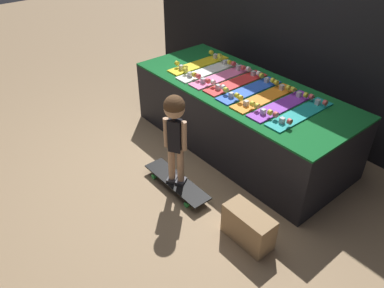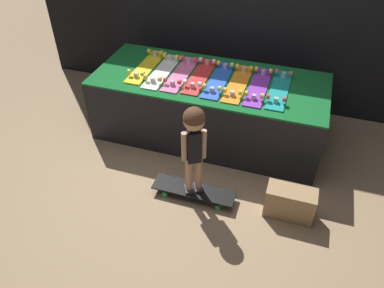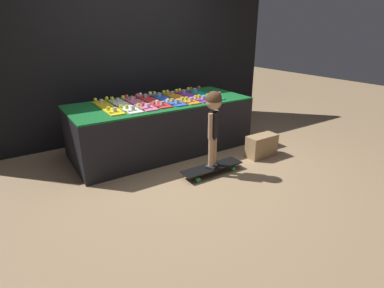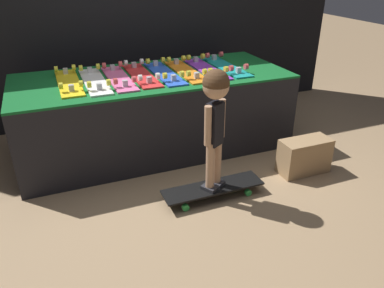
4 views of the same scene
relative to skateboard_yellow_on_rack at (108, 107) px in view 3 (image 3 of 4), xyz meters
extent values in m
plane|color=#9E7F5B|center=(0.73, -0.72, -0.74)|extent=(16.00, 16.00, 0.00)
cube|color=black|center=(0.73, 0.87, 0.41)|extent=(5.08, 0.10, 2.29)
cube|color=black|center=(0.73, -0.02, -0.39)|extent=(2.47, 1.04, 0.70)
cube|color=#146028|center=(0.73, -0.02, -0.03)|extent=(2.47, 1.04, 0.02)
cube|color=yellow|center=(0.00, 0.00, -0.01)|extent=(0.18, 0.79, 0.01)
cube|color=#B7B7BC|center=(0.00, 0.26, 0.02)|extent=(0.04, 0.04, 0.05)
cylinder|color=yellow|center=(0.08, 0.26, 0.05)|extent=(0.03, 0.05, 0.05)
cylinder|color=yellow|center=(-0.08, 0.26, 0.05)|extent=(0.03, 0.05, 0.05)
cube|color=#B7B7BC|center=(0.00, -0.26, 0.02)|extent=(0.04, 0.04, 0.05)
cylinder|color=yellow|center=(0.08, -0.26, 0.05)|extent=(0.03, 0.05, 0.05)
cylinder|color=yellow|center=(-0.08, -0.26, 0.05)|extent=(0.03, 0.05, 0.05)
cube|color=white|center=(0.21, -0.05, -0.01)|extent=(0.18, 0.79, 0.01)
cube|color=#B7B7BC|center=(0.21, 0.22, 0.02)|extent=(0.04, 0.04, 0.05)
cylinder|color=yellow|center=(0.29, 0.22, 0.05)|extent=(0.03, 0.05, 0.05)
cylinder|color=yellow|center=(0.13, 0.22, 0.05)|extent=(0.03, 0.05, 0.05)
cube|color=#B7B7BC|center=(0.21, -0.31, 0.02)|extent=(0.04, 0.04, 0.05)
cylinder|color=yellow|center=(0.29, -0.31, 0.05)|extent=(0.03, 0.05, 0.05)
cylinder|color=yellow|center=(0.13, -0.31, 0.05)|extent=(0.03, 0.05, 0.05)
cube|color=pink|center=(0.42, -0.04, -0.01)|extent=(0.18, 0.79, 0.01)
cube|color=#B7B7BC|center=(0.42, 0.22, 0.02)|extent=(0.04, 0.04, 0.05)
cylinder|color=#D84C4C|center=(0.49, 0.22, 0.05)|extent=(0.03, 0.05, 0.05)
cylinder|color=#D84C4C|center=(0.34, 0.22, 0.05)|extent=(0.03, 0.05, 0.05)
cube|color=#B7B7BC|center=(0.42, -0.30, 0.02)|extent=(0.04, 0.04, 0.05)
cylinder|color=#D84C4C|center=(0.49, -0.30, 0.05)|extent=(0.03, 0.05, 0.05)
cylinder|color=#D84C4C|center=(0.34, -0.30, 0.05)|extent=(0.03, 0.05, 0.05)
cube|color=red|center=(0.63, -0.02, -0.01)|extent=(0.18, 0.79, 0.01)
cube|color=#B7B7BC|center=(0.63, 0.25, 0.02)|extent=(0.04, 0.04, 0.05)
cylinder|color=white|center=(0.70, 0.25, 0.05)|extent=(0.03, 0.05, 0.05)
cylinder|color=white|center=(0.55, 0.25, 0.05)|extent=(0.03, 0.05, 0.05)
cube|color=#B7B7BC|center=(0.63, -0.28, 0.02)|extent=(0.04, 0.04, 0.05)
cylinder|color=white|center=(0.70, -0.28, 0.05)|extent=(0.03, 0.05, 0.05)
cylinder|color=white|center=(0.55, -0.28, 0.05)|extent=(0.03, 0.05, 0.05)
cube|color=blue|center=(0.84, -0.04, -0.01)|extent=(0.18, 0.79, 0.01)
cube|color=#B7B7BC|center=(0.84, 0.23, 0.02)|extent=(0.04, 0.04, 0.05)
cylinder|color=yellow|center=(0.91, 0.23, 0.05)|extent=(0.03, 0.05, 0.05)
cylinder|color=yellow|center=(0.76, 0.23, 0.05)|extent=(0.03, 0.05, 0.05)
cube|color=#B7B7BC|center=(0.84, -0.30, 0.02)|extent=(0.04, 0.04, 0.05)
cylinder|color=yellow|center=(0.91, -0.30, 0.05)|extent=(0.03, 0.05, 0.05)
cylinder|color=yellow|center=(0.76, -0.30, 0.05)|extent=(0.03, 0.05, 0.05)
cube|color=orange|center=(1.05, -0.05, -0.01)|extent=(0.18, 0.79, 0.01)
cube|color=#B7B7BC|center=(1.05, 0.22, 0.02)|extent=(0.04, 0.04, 0.05)
cylinder|color=yellow|center=(1.12, 0.22, 0.05)|extent=(0.03, 0.05, 0.05)
cylinder|color=yellow|center=(0.97, 0.22, 0.05)|extent=(0.03, 0.05, 0.05)
cube|color=#B7B7BC|center=(1.05, -0.31, 0.02)|extent=(0.04, 0.04, 0.05)
cylinder|color=yellow|center=(1.12, -0.31, 0.05)|extent=(0.03, 0.05, 0.05)
cylinder|color=yellow|center=(0.97, -0.31, 0.05)|extent=(0.03, 0.05, 0.05)
cube|color=purple|center=(1.25, -0.04, -0.01)|extent=(0.18, 0.79, 0.01)
cube|color=#B7B7BC|center=(1.25, 0.22, 0.02)|extent=(0.04, 0.04, 0.05)
cylinder|color=yellow|center=(1.33, 0.22, 0.05)|extent=(0.03, 0.05, 0.05)
cylinder|color=yellow|center=(1.18, 0.22, 0.05)|extent=(0.03, 0.05, 0.05)
cube|color=#B7B7BC|center=(1.25, -0.30, 0.02)|extent=(0.04, 0.04, 0.05)
cylinder|color=yellow|center=(1.33, -0.30, 0.05)|extent=(0.03, 0.05, 0.05)
cylinder|color=yellow|center=(1.18, -0.30, 0.05)|extent=(0.03, 0.05, 0.05)
cube|color=teal|center=(1.46, -0.03, -0.01)|extent=(0.18, 0.79, 0.01)
cube|color=#B7B7BC|center=(1.46, 0.23, 0.02)|extent=(0.04, 0.04, 0.05)
cylinder|color=#D84C4C|center=(1.54, 0.23, 0.05)|extent=(0.03, 0.05, 0.05)
cylinder|color=#D84C4C|center=(1.39, 0.23, 0.05)|extent=(0.03, 0.05, 0.05)
cube|color=#B7B7BC|center=(1.46, -0.29, 0.02)|extent=(0.04, 0.04, 0.05)
cylinder|color=#D84C4C|center=(1.54, -0.29, 0.05)|extent=(0.03, 0.05, 0.05)
cylinder|color=#D84C4C|center=(1.39, -0.29, 0.05)|extent=(0.03, 0.05, 0.05)
cube|color=black|center=(0.89, -1.03, -0.65)|extent=(0.80, 0.21, 0.01)
cube|color=#B7B7BC|center=(1.15, -1.03, -0.68)|extent=(0.04, 0.04, 0.05)
cylinder|color=green|center=(1.15, -0.94, -0.71)|extent=(0.05, 0.03, 0.05)
cylinder|color=green|center=(1.15, -1.12, -0.71)|extent=(0.05, 0.03, 0.05)
cube|color=#B7B7BC|center=(0.62, -1.03, -0.68)|extent=(0.04, 0.04, 0.05)
cylinder|color=green|center=(0.62, -0.94, -0.71)|extent=(0.05, 0.03, 0.05)
cylinder|color=green|center=(0.62, -1.12, -0.71)|extent=(0.05, 0.03, 0.05)
cube|color=#2D2D33|center=(0.93, -1.01, -0.63)|extent=(0.13, 0.14, 0.03)
cylinder|color=tan|center=(0.93, -1.01, -0.43)|extent=(0.06, 0.06, 0.37)
cube|color=#2D2D33|center=(0.85, -1.06, -0.63)|extent=(0.13, 0.14, 0.03)
cylinder|color=tan|center=(0.85, -1.06, -0.43)|extent=(0.06, 0.06, 0.37)
cube|color=black|center=(0.89, -1.03, -0.12)|extent=(0.14, 0.13, 0.32)
cylinder|color=tan|center=(0.96, -0.99, -0.10)|extent=(0.05, 0.05, 0.29)
cylinder|color=tan|center=(0.81, -1.08, -0.10)|extent=(0.05, 0.05, 0.29)
sphere|color=tan|center=(0.89, -1.03, 0.16)|extent=(0.18, 0.18, 0.18)
sphere|color=#4C331E|center=(0.89, -1.03, 0.18)|extent=(0.19, 0.19, 0.19)
cube|color=#A37F56|center=(1.77, -0.97, -0.58)|extent=(0.44, 0.20, 0.30)
camera|label=1|loc=(3.11, -2.68, 1.72)|focal=35.00mm
camera|label=2|loc=(1.65, -3.40, 1.93)|focal=35.00mm
camera|label=3|loc=(-1.10, -3.66, 0.94)|focal=28.00mm
camera|label=4|loc=(-0.17, -3.23, 0.94)|focal=35.00mm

